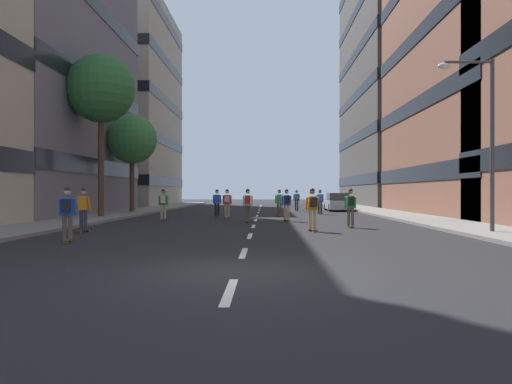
{
  "coord_description": "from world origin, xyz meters",
  "views": [
    {
      "loc": [
        0.6,
        -9.97,
        1.63
      ],
      "look_at": [
        0.0,
        19.04,
        1.61
      ],
      "focal_mm": 34.34,
      "sensor_mm": 36.0,
      "label": 1
    }
  ],
  "objects_px": {
    "skater_5": "(320,200)",
    "streetlamp_right": "(482,125)",
    "skater_4": "(67,211)",
    "skater_3": "(287,203)",
    "skater_1": "(279,201)",
    "skater_6": "(163,203)",
    "street_tree_near": "(132,139)",
    "skater_9": "(313,207)",
    "skater_7": "(83,208)",
    "skater_10": "(351,205)",
    "parked_car_near": "(337,203)",
    "skater_0": "(227,202)",
    "skater_2": "(297,199)",
    "skater_8": "(248,203)",
    "skater_11": "(217,202)",
    "street_tree_mid": "(101,90)"
  },
  "relations": [
    {
      "from": "streetlamp_right",
      "to": "skater_9",
      "type": "xyz_separation_m",
      "value": [
        -6.28,
        1.39,
        -3.12
      ]
    },
    {
      "from": "skater_2",
      "to": "skater_11",
      "type": "relative_size",
      "value": 1.0
    },
    {
      "from": "skater_7",
      "to": "streetlamp_right",
      "type": "bearing_deg",
      "value": -3.17
    },
    {
      "from": "street_tree_near",
      "to": "streetlamp_right",
      "type": "height_order",
      "value": "street_tree_near"
    },
    {
      "from": "skater_0",
      "to": "skater_7",
      "type": "distance_m",
      "value": 11.03
    },
    {
      "from": "skater_5",
      "to": "skater_8",
      "type": "distance_m",
      "value": 10.63
    },
    {
      "from": "skater_7",
      "to": "skater_10",
      "type": "distance_m",
      "value": 11.51
    },
    {
      "from": "skater_0",
      "to": "skater_5",
      "type": "distance_m",
      "value": 8.82
    },
    {
      "from": "street_tree_near",
      "to": "skater_5",
      "type": "bearing_deg",
      "value": -3.93
    },
    {
      "from": "skater_6",
      "to": "street_tree_near",
      "type": "bearing_deg",
      "value": 114.93
    },
    {
      "from": "street_tree_near",
      "to": "skater_9",
      "type": "distance_m",
      "value": 20.86
    },
    {
      "from": "skater_0",
      "to": "skater_1",
      "type": "relative_size",
      "value": 1.0
    },
    {
      "from": "skater_5",
      "to": "skater_6",
      "type": "height_order",
      "value": "same"
    },
    {
      "from": "street_tree_mid",
      "to": "skater_1",
      "type": "height_order",
      "value": "street_tree_mid"
    },
    {
      "from": "skater_5",
      "to": "skater_0",
      "type": "bearing_deg",
      "value": -135.27
    },
    {
      "from": "streetlamp_right",
      "to": "skater_3",
      "type": "xyz_separation_m",
      "value": [
        -7.05,
        8.28,
        -3.12
      ]
    },
    {
      "from": "skater_9",
      "to": "parked_car_near",
      "type": "bearing_deg",
      "value": 79.11
    },
    {
      "from": "street_tree_near",
      "to": "skater_6",
      "type": "relative_size",
      "value": 4.11
    },
    {
      "from": "skater_3",
      "to": "skater_10",
      "type": "relative_size",
      "value": 1.0
    },
    {
      "from": "skater_0",
      "to": "skater_8",
      "type": "distance_m",
      "value": 3.49
    },
    {
      "from": "skater_3",
      "to": "skater_11",
      "type": "relative_size",
      "value": 1.0
    },
    {
      "from": "skater_4",
      "to": "skater_3",
      "type": "bearing_deg",
      "value": 56.6
    },
    {
      "from": "street_tree_near",
      "to": "skater_1",
      "type": "bearing_deg",
      "value": -21.92
    },
    {
      "from": "skater_1",
      "to": "skater_10",
      "type": "height_order",
      "value": "same"
    },
    {
      "from": "parked_car_near",
      "to": "skater_8",
      "type": "bearing_deg",
      "value": -114.48
    },
    {
      "from": "skater_3",
      "to": "skater_8",
      "type": "relative_size",
      "value": 1.0
    },
    {
      "from": "skater_5",
      "to": "parked_car_near",
      "type": "bearing_deg",
      "value": 70.55
    },
    {
      "from": "streetlamp_right",
      "to": "skater_0",
      "type": "relative_size",
      "value": 3.65
    },
    {
      "from": "streetlamp_right",
      "to": "skater_6",
      "type": "xyz_separation_m",
      "value": [
        -13.94,
        8.56,
        -3.12
      ]
    },
    {
      "from": "streetlamp_right",
      "to": "skater_8",
      "type": "relative_size",
      "value": 3.65
    },
    {
      "from": "parked_car_near",
      "to": "skater_5",
      "type": "xyz_separation_m",
      "value": [
        -2.12,
        -6.01,
        0.32
      ]
    },
    {
      "from": "streetlamp_right",
      "to": "skater_10",
      "type": "relative_size",
      "value": 3.65
    },
    {
      "from": "street_tree_mid",
      "to": "skater_11",
      "type": "xyz_separation_m",
      "value": [
        6.93,
        1.61,
        -6.88
      ]
    },
    {
      "from": "skater_2",
      "to": "skater_0",
      "type": "bearing_deg",
      "value": -112.08
    },
    {
      "from": "skater_0",
      "to": "skater_4",
      "type": "bearing_deg",
      "value": -106.29
    },
    {
      "from": "skater_1",
      "to": "skater_8",
      "type": "height_order",
      "value": "same"
    },
    {
      "from": "street_tree_near",
      "to": "streetlamp_right",
      "type": "xyz_separation_m",
      "value": [
        18.26,
        -17.86,
        -1.42
      ]
    },
    {
      "from": "skater_1",
      "to": "skater_3",
      "type": "bearing_deg",
      "value": -87.04
    },
    {
      "from": "skater_1",
      "to": "skater_5",
      "type": "distance_m",
      "value": 4.6
    },
    {
      "from": "skater_2",
      "to": "skater_3",
      "type": "xyz_separation_m",
      "value": [
        -1.46,
        -14.58,
        0.0
      ]
    },
    {
      "from": "skater_0",
      "to": "skater_6",
      "type": "xyz_separation_m",
      "value": [
        -3.41,
        -2.13,
        0.0
      ]
    },
    {
      "from": "skater_3",
      "to": "skater_4",
      "type": "bearing_deg",
      "value": -123.4
    },
    {
      "from": "skater_5",
      "to": "streetlamp_right",
      "type": "bearing_deg",
      "value": -75.84
    },
    {
      "from": "street_tree_mid",
      "to": "skater_9",
      "type": "relative_size",
      "value": 5.53
    },
    {
      "from": "skater_2",
      "to": "skater_6",
      "type": "bearing_deg",
      "value": -120.26
    },
    {
      "from": "skater_5",
      "to": "skater_11",
      "type": "bearing_deg",
      "value": -148.45
    },
    {
      "from": "skater_1",
      "to": "street_tree_mid",
      "type": "bearing_deg",
      "value": -167.09
    },
    {
      "from": "parked_car_near",
      "to": "skater_8",
      "type": "xyz_separation_m",
      "value": [
        -7.03,
        -15.43,
        0.32
      ]
    },
    {
      "from": "street_tree_mid",
      "to": "skater_11",
      "type": "bearing_deg",
      "value": 13.09
    },
    {
      "from": "streetlamp_right",
      "to": "skater_5",
      "type": "height_order",
      "value": "streetlamp_right"
    }
  ]
}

